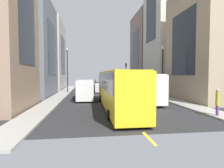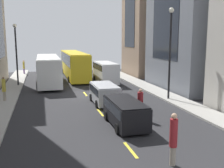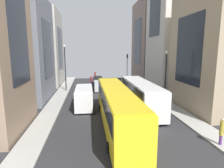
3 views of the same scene
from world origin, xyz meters
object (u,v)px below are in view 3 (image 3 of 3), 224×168
Objects in this scene: city_bus_white at (140,93)px; pedestrian_crossing_mid at (222,131)px; delivery_van_white at (84,96)px; traffic_light_near_corner at (127,62)px; pedestrian_waiting_curb at (149,85)px; car_black_1 at (98,80)px; pedestrian_walking_far at (95,75)px; car_silver_0 at (99,85)px; pedestrian_crossing_near at (91,80)px; streetcar_yellow at (116,104)px.

pedestrian_crossing_mid is (-3.42, 9.88, -0.75)m from city_bus_white.
traffic_light_near_corner is (-10.19, -22.84, 2.86)m from delivery_van_white.
city_bus_white is 9.79m from pedestrian_waiting_curb.
pedestrian_walking_far is (0.36, -5.72, 0.30)m from car_black_1.
pedestrian_waiting_curb is at bearing 162.14° from car_silver_0.
car_silver_0 is 8.70m from pedestrian_waiting_curb.
car_silver_0 is 2.01× the size of pedestrian_crossing_mid.
streetcar_yellow is at bearing 1.33° from pedestrian_crossing_near.
pedestrian_walking_far is (-2.23, -21.89, -0.26)m from delivery_van_white.
car_black_1 is 28.47m from pedestrian_crossing_mid.
pedestrian_walking_far is 0.38× the size of traffic_light_near_corner.
city_bus_white reaches higher than pedestrian_walking_far.
pedestrian_crossing_mid reaches higher than car_silver_0.
pedestrian_crossing_near is at bearing 40.44° from traffic_light_near_corner.
pedestrian_crossing_mid is at bearing 10.54° from pedestrian_waiting_curb.
car_silver_0 is 22.81m from pedestrian_crossing_mid.
pedestrian_crossing_near is (-1.18, -15.16, -0.40)m from delivery_van_white.
pedestrian_crossing_mid is (-7.13, 4.87, -0.87)m from streetcar_yellow.
delivery_van_white is at bearing 80.91° from car_black_1.
pedestrian_waiting_curb is at bearing -145.02° from delivery_van_white.
pedestrian_waiting_curb is at bearing 167.86° from pedestrian_crossing_mid.
pedestrian_walking_far is (8.01, -33.13, -0.00)m from pedestrian_crossing_mid.
pedestrian_walking_far is (8.57, -14.34, -0.01)m from pedestrian_waiting_curb.
pedestrian_crossing_near is (5.64, -16.52, -0.90)m from city_bus_white.
pedestrian_waiting_curb is 15.61m from traffic_light_near_corner.
traffic_light_near_corner is (0.04, -34.08, 3.12)m from pedestrian_crossing_mid.
traffic_light_near_corner is (-7.96, -0.94, 3.12)m from pedestrian_walking_far.
pedestrian_waiting_curb is at bearing 133.59° from car_black_1.
traffic_light_near_corner reaches higher than car_silver_0.
car_silver_0 is 1.96× the size of pedestrian_crossing_near.
car_silver_0 is at bearing -19.52° from pedestrian_walking_far.
delivery_van_white is at bearing -8.23° from pedestrian_crossing_near.
streetcar_yellow is at bearing -134.77° from pedestrian_crossing_mid.
pedestrian_walking_far is at bearing -88.23° from streetcar_yellow.
car_black_1 is 1.75m from pedestrian_crossing_near.
city_bus_white is 5.04× the size of pedestrian_walking_far.
pedestrian_crossing_near is at bearing -71.16° from city_bus_white.
delivery_van_white is 16.39m from car_black_1.
delivery_van_white is 22.01m from pedestrian_walking_far.
delivery_van_white is 2.85× the size of pedestrian_crossing_mid.
pedestrian_crossing_mid is 18.80m from pedestrian_waiting_curb.
delivery_van_white is 1.42× the size of car_silver_0.
pedestrian_waiting_curb is at bearing 9.89° from pedestrian_walking_far.
streetcar_yellow reaches higher than car_black_1.
car_black_1 is at bearing -76.45° from city_bus_white.
city_bus_white reaches higher than pedestrian_crossing_near.
streetcar_yellow is 2.56× the size of delivery_van_white.
pedestrian_crossing_mid is at bearing 145.66° from streetcar_yellow.
city_bus_white is 5.63× the size of pedestrian_crossing_near.
pedestrian_walking_far reaches higher than car_black_1.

